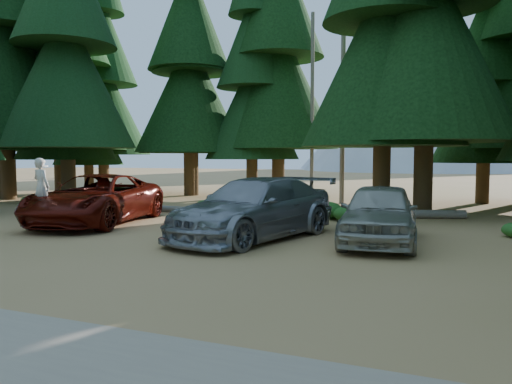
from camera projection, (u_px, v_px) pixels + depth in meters
ground at (172, 254)px, 11.94m from camera, size 160.00×160.00×0.00m
forest_belt_north at (328, 202)px, 25.75m from camera, size 36.00×7.00×22.00m
snag_front at (343, 82)px, 24.57m from camera, size 0.24×0.24×12.00m
snag_back at (312, 107)px, 26.79m from camera, size 0.20×0.20×10.00m
mountain_peak at (414, 102)px, 93.30m from camera, size 48.00×50.00×28.00m
red_pickup at (96, 199)px, 17.30m from camera, size 4.09×6.65×1.72m
silver_minivan_center at (254, 208)px, 14.13m from camera, size 3.84×6.36×1.72m
silver_minivan_right at (380, 213)px, 13.37m from camera, size 2.36×4.94×1.63m
frisbee_player at (41, 186)px, 15.65m from camera, size 0.73×0.55×1.80m
log_left at (185, 210)px, 20.57m from camera, size 3.82×0.62×0.27m
log_mid at (315, 209)px, 20.78m from camera, size 3.06×2.78×0.31m
log_right at (396, 214)px, 18.90m from camera, size 5.00×1.95×0.33m
shrub_far_left at (122, 205)px, 21.65m from camera, size 0.90×0.90×0.50m
shrub_left at (206, 206)px, 20.97m from camera, size 0.93×0.93×0.51m
shrub_center_left at (241, 207)px, 19.84m from camera, size 1.27×1.27×0.70m
shrub_center_right at (327, 210)px, 18.69m from camera, size 1.19×1.19×0.66m
shrub_right at (348, 214)px, 17.78m from camera, size 1.06×1.06×0.58m
shrub_far_right at (385, 213)px, 17.33m from camera, size 1.39×1.39×0.77m
shrub_edge_west at (31, 201)px, 23.60m from camera, size 0.90×0.90×0.50m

